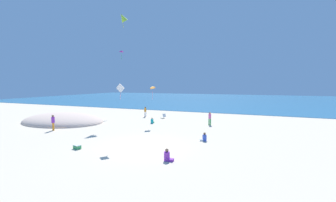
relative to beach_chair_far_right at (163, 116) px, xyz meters
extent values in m
plane|color=beige|center=(3.46, -2.13, -0.27)|extent=(120.00, 120.00, 0.00)
cube|color=teal|center=(3.46, 37.47, -0.25)|extent=(120.00, 60.00, 0.05)
ellipsoid|color=beige|center=(-10.01, -6.78, -0.27)|extent=(10.16, 7.12, 2.08)
cube|color=white|center=(-0.11, 0.06, -0.09)|extent=(0.71, 0.68, 0.03)
cube|color=white|center=(0.14, -0.08, 0.12)|extent=(0.39, 0.51, 0.44)
cylinder|color=#B7B7BC|center=(-0.37, -0.07, -0.18)|extent=(0.02, 0.02, 0.18)
cylinder|color=#B7B7BC|center=(-0.14, 0.35, -0.18)|extent=(0.02, 0.02, 0.18)
cube|color=#339956|center=(-0.42, -14.34, -0.15)|extent=(0.57, 0.43, 0.24)
cube|color=white|center=(-0.42, -14.34, -0.01)|extent=(0.58, 0.45, 0.04)
cylinder|color=white|center=(-2.73, 0.35, 0.07)|extent=(0.12, 0.12, 0.69)
cylinder|color=white|center=(-2.87, 0.28, 0.07)|extent=(0.12, 0.12, 0.69)
cylinder|color=orange|center=(-2.80, 0.32, 0.67)|extent=(0.37, 0.37, 0.52)
sphere|color=brown|center=(-2.80, 0.32, 1.02)|extent=(0.19, 0.19, 0.19)
cylinder|color=purple|center=(6.20, -14.21, -0.01)|extent=(0.35, 0.35, 0.53)
sphere|color=#846047|center=(6.20, -14.21, 0.35)|extent=(0.21, 0.21, 0.21)
cube|color=purple|center=(6.41, -14.21, -0.20)|extent=(0.38, 0.27, 0.15)
cylinder|color=green|center=(6.39, -2.41, 0.08)|extent=(0.12, 0.12, 0.71)
cylinder|color=green|center=(6.53, -2.34, 0.08)|extent=(0.12, 0.12, 0.71)
cylinder|color=#D8599E|center=(6.46, -2.37, 0.70)|extent=(0.38, 0.38, 0.53)
sphere|color=#A87A5B|center=(6.46, -2.37, 1.05)|extent=(0.19, 0.19, 0.19)
cylinder|color=#19ADB2|center=(0.20, -3.77, -0.03)|extent=(0.32, 0.32, 0.48)
sphere|color=beige|center=(0.20, -3.77, 0.29)|extent=(0.19, 0.19, 0.19)
cube|color=green|center=(0.19, -3.58, -0.20)|extent=(0.25, 0.35, 0.14)
cylinder|color=blue|center=(7.32, -9.07, -0.03)|extent=(0.41, 0.41, 0.49)
sphere|color=brown|center=(7.32, -9.07, 0.30)|extent=(0.20, 0.20, 0.20)
cube|color=white|center=(7.13, -9.13, -0.20)|extent=(0.42, 0.35, 0.14)
cylinder|color=orange|center=(-6.92, -10.66, 0.10)|extent=(0.13, 0.13, 0.75)
cylinder|color=orange|center=(-7.07, -10.60, 0.10)|extent=(0.13, 0.13, 0.75)
cylinder|color=purple|center=(-7.00, -10.63, 0.75)|extent=(0.39, 0.39, 0.56)
sphere|color=brown|center=(-7.00, -10.63, 1.13)|extent=(0.21, 0.21, 0.21)
pyramid|color=orange|center=(0.61, -4.55, 3.84)|extent=(0.66, 0.76, 0.39)
cylinder|color=pink|center=(0.65, -4.57, 2.96)|extent=(0.05, 0.04, 0.90)
cube|color=white|center=(1.63, -12.05, 3.88)|extent=(0.69, 0.17, 0.69)
cylinder|color=pink|center=(1.63, -12.05, 3.34)|extent=(0.04, 0.13, 0.60)
pyramid|color=#DB3DA8|center=(-7.76, 2.34, 9.07)|extent=(0.74, 0.77, 0.36)
cylinder|color=green|center=(-7.79, 2.36, 8.24)|extent=(0.06, 0.06, 0.85)
cone|color=#99DB33|center=(-4.69, -1.86, 12.48)|extent=(1.34, 1.44, 1.24)
cylinder|color=yellow|center=(-4.69, -1.86, 11.64)|extent=(0.09, 0.10, 0.88)
camera|label=1|loc=(10.77, -25.58, 4.19)|focal=23.09mm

